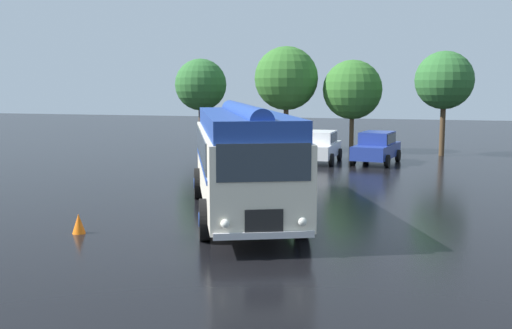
{
  "coord_description": "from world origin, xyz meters",
  "views": [
    {
      "loc": [
        5.22,
        -17.71,
        3.98
      ],
      "look_at": [
        -0.56,
        1.41,
        1.4
      ],
      "focal_mm": 42.0,
      "sensor_mm": 36.0,
      "label": 1
    }
  ],
  "objects_px": {
    "traffic_cone": "(79,224)",
    "car_near_left": "(320,146)",
    "vintage_bus": "(242,155)",
    "car_mid_left": "(377,147)"
  },
  "relations": [
    {
      "from": "car_near_left",
      "to": "traffic_cone",
      "type": "distance_m",
      "value": 17.83
    },
    {
      "from": "car_mid_left",
      "to": "traffic_cone",
      "type": "bearing_deg",
      "value": -109.4
    },
    {
      "from": "car_mid_left",
      "to": "traffic_cone",
      "type": "relative_size",
      "value": 7.99
    },
    {
      "from": "traffic_cone",
      "to": "car_near_left",
      "type": "bearing_deg",
      "value": 79.22
    },
    {
      "from": "car_near_left",
      "to": "vintage_bus",
      "type": "bearing_deg",
      "value": -89.25
    },
    {
      "from": "car_mid_left",
      "to": "traffic_cone",
      "type": "height_order",
      "value": "car_mid_left"
    },
    {
      "from": "car_near_left",
      "to": "traffic_cone",
      "type": "relative_size",
      "value": 7.65
    },
    {
      "from": "car_mid_left",
      "to": "car_near_left",
      "type": "bearing_deg",
      "value": -172.58
    },
    {
      "from": "vintage_bus",
      "to": "car_near_left",
      "type": "xyz_separation_m",
      "value": [
        -0.18,
        13.83,
        -1.05
      ]
    },
    {
      "from": "car_near_left",
      "to": "traffic_cone",
      "type": "height_order",
      "value": "car_near_left"
    }
  ]
}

